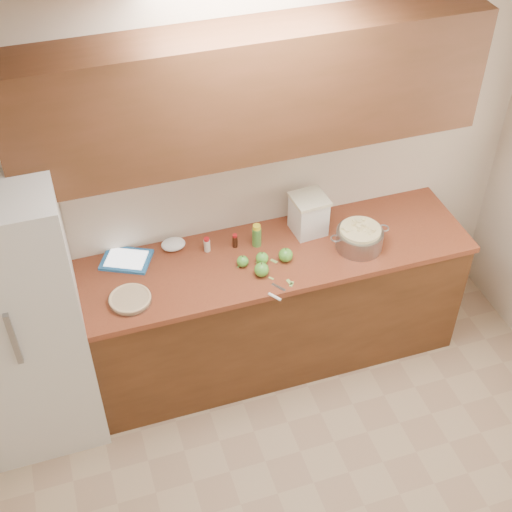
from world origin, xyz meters
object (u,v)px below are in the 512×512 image
object	(u,v)px
pie	(130,299)
colander	(359,238)
flour_canister	(309,214)
tablet	(126,260)

from	to	relation	value
pie	colander	size ratio (longest dim) A/B	0.64
pie	flour_canister	size ratio (longest dim) A/B	0.95
flour_canister	pie	bearing A→B (deg)	-166.51
pie	tablet	distance (m)	0.35
flour_canister	colander	bearing A→B (deg)	-45.20
flour_canister	tablet	world-z (taller)	flour_canister
pie	tablet	xyz separation A→B (m)	(0.04, 0.35, -0.01)
flour_canister	tablet	bearing A→B (deg)	176.61
colander	flour_canister	size ratio (longest dim) A/B	1.48
tablet	flour_canister	bearing A→B (deg)	23.09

